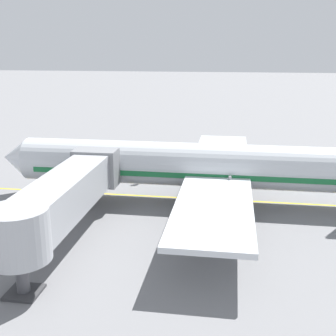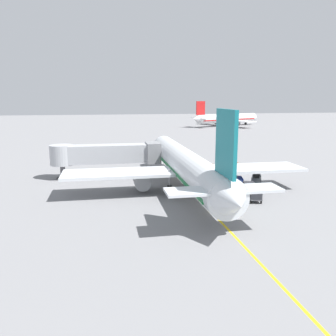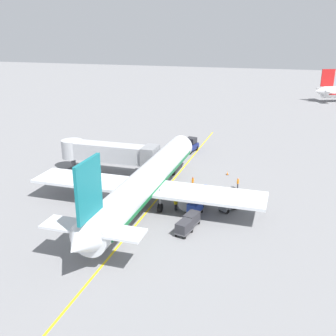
# 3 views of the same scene
# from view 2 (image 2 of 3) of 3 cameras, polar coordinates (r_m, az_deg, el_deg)

# --- Properties ---
(ground_plane) EXTENTS (400.00, 400.00, 0.00)m
(ground_plane) POSITION_cam_2_polar(r_m,az_deg,el_deg) (44.62, 3.66, -3.50)
(ground_plane) COLOR slate
(gate_lead_in_line) EXTENTS (0.24, 80.00, 0.01)m
(gate_lead_in_line) POSITION_cam_2_polar(r_m,az_deg,el_deg) (44.62, 3.66, -3.49)
(gate_lead_in_line) COLOR gold
(gate_lead_in_line) RESTS_ON ground
(parked_airliner) EXTENTS (30.02, 37.21, 10.63)m
(parked_airliner) POSITION_cam_2_polar(r_m,az_deg,el_deg) (43.66, 2.83, 0.47)
(parked_airliner) COLOR silver
(parked_airliner) RESTS_ON ground
(jet_bridge) EXTENTS (15.82, 3.50, 4.98)m
(jet_bridge) POSITION_cam_2_polar(r_m,az_deg,el_deg) (51.43, -10.08, 2.30)
(jet_bridge) COLOR #A8AAAF
(jet_bridge) RESTS_ON ground
(pushback_tractor) EXTENTS (2.98, 4.73, 2.40)m
(pushback_tractor) POSITION_cam_2_polar(r_m,az_deg,el_deg) (67.59, -2.47, 2.63)
(pushback_tractor) COLOR navy
(pushback_tractor) RESTS_ON ground
(baggage_tug_lead) EXTENTS (1.77, 2.71, 1.62)m
(baggage_tug_lead) POSITION_cam_2_polar(r_m,az_deg,el_deg) (49.93, 8.89, -1.15)
(baggage_tug_lead) COLOR #1E339E
(baggage_tug_lead) RESTS_ON ground
(baggage_tug_trailing) EXTENTS (2.20, 2.77, 1.62)m
(baggage_tug_trailing) POSITION_cam_2_polar(r_m,az_deg,el_deg) (48.77, 14.31, -1.68)
(baggage_tug_trailing) COLOR slate
(baggage_tug_trailing) RESTS_ON ground
(baggage_cart_front) EXTENTS (1.76, 2.98, 1.58)m
(baggage_cart_front) POSITION_cam_2_polar(r_m,az_deg,el_deg) (47.83, 10.19, -1.46)
(baggage_cart_front) COLOR #4C4C51
(baggage_cart_front) RESTS_ON ground
(baggage_cart_second_in_train) EXTENTS (1.76, 2.98, 1.58)m
(baggage_cart_second_in_train) POSITION_cam_2_polar(r_m,az_deg,el_deg) (45.03, 11.32, -2.32)
(baggage_cart_second_in_train) COLOR #4C4C51
(baggage_cart_second_in_train) RESTS_ON ground
(baggage_cart_third_in_train) EXTENTS (1.76, 2.98, 1.58)m
(baggage_cart_third_in_train) POSITION_cam_2_polar(r_m,az_deg,el_deg) (42.44, 13.24, -3.25)
(baggage_cart_third_in_train) COLOR #4C4C51
(baggage_cart_third_in_train) RESTS_ON ground
(baggage_cart_tail_end) EXTENTS (1.76, 2.98, 1.58)m
(baggage_cart_tail_end) POSITION_cam_2_polar(r_m,az_deg,el_deg) (40.39, 14.10, -4.05)
(baggage_cart_tail_end) COLOR #4C4C51
(baggage_cart_tail_end) RESTS_ON ground
(ground_crew_wing_walker) EXTENTS (0.26, 0.73, 1.69)m
(ground_crew_wing_walker) POSITION_cam_2_polar(r_m,az_deg,el_deg) (55.24, 11.38, 0.24)
(ground_crew_wing_walker) COLOR #232328
(ground_crew_wing_walker) RESTS_ON ground
(ground_crew_loader) EXTENTS (0.24, 0.72, 1.69)m
(ground_crew_loader) POSITION_cam_2_polar(r_m,az_deg,el_deg) (51.83, 5.65, -0.32)
(ground_crew_loader) COLOR #232328
(ground_crew_loader) RESTS_ON ground
(ground_crew_marshaller) EXTENTS (0.50, 0.64, 1.69)m
(ground_crew_marshaller) POSITION_cam_2_polar(r_m,az_deg,el_deg) (44.56, 8.05, -2.35)
(ground_crew_marshaller) COLOR #232328
(ground_crew_marshaller) RESTS_ON ground
(safety_cone_nose_left) EXTENTS (0.36, 0.36, 0.59)m
(safety_cone_nose_left) POSITION_cam_2_polar(r_m,az_deg,el_deg) (59.55, 7.39, 0.54)
(safety_cone_nose_left) COLOR black
(safety_cone_nose_left) RESTS_ON ground
(distant_taxiing_airliner) EXTENTS (33.68, 28.10, 10.10)m
(distant_taxiing_airliner) POSITION_cam_2_polar(r_m,az_deg,el_deg) (145.15, 9.68, 8.01)
(distant_taxiing_airliner) COLOR white
(distant_taxiing_airliner) RESTS_ON ground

